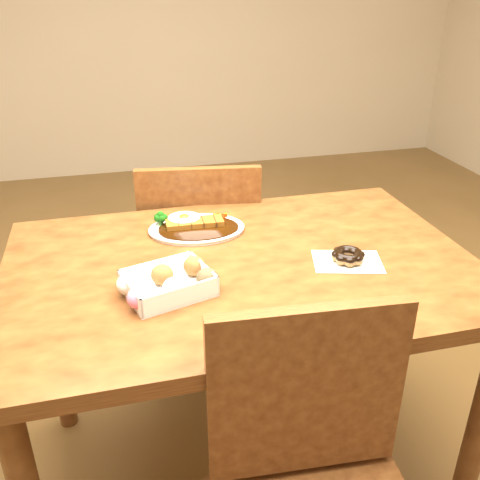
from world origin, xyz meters
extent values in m
plane|color=brown|center=(0.00, 0.00, 0.00)|extent=(6.00, 6.00, 0.00)
cube|color=#46200E|center=(0.00, 0.00, 0.73)|extent=(1.20, 0.80, 0.04)
cylinder|color=#46200E|center=(0.54, -0.34, 0.35)|extent=(0.06, 0.06, 0.71)
cylinder|color=#46200E|center=(-0.54, 0.34, 0.35)|extent=(0.06, 0.06, 0.71)
cylinder|color=#46200E|center=(0.54, 0.34, 0.35)|extent=(0.06, 0.06, 0.71)
cube|color=#46200E|center=(-0.01, 0.60, 0.43)|extent=(0.48, 0.48, 0.04)
cylinder|color=#46200E|center=(0.18, 0.74, 0.21)|extent=(0.04, 0.04, 0.41)
cylinder|color=#46200E|center=(-0.15, 0.79, 0.21)|extent=(0.04, 0.04, 0.41)
cylinder|color=#46200E|center=(0.13, 0.41, 0.21)|extent=(0.04, 0.04, 0.41)
cylinder|color=#46200E|center=(-0.20, 0.46, 0.21)|extent=(0.04, 0.04, 0.41)
cube|color=#46200E|center=(-0.04, 0.41, 0.67)|extent=(0.40, 0.09, 0.40)
cube|color=#46200E|center=(0.03, -0.41, 0.67)|extent=(0.40, 0.06, 0.40)
ellipsoid|color=white|center=(-0.08, 0.21, 0.76)|extent=(0.29, 0.22, 0.01)
ellipsoid|color=black|center=(-0.08, 0.20, 0.76)|extent=(0.24, 0.18, 0.01)
cube|color=#6B380C|center=(-0.08, 0.22, 0.77)|extent=(0.16, 0.06, 0.02)
ellipsoid|color=white|center=(-0.11, 0.24, 0.78)|extent=(0.10, 0.09, 0.01)
ellipsoid|color=#FFB214|center=(-0.11, 0.24, 0.79)|extent=(0.03, 0.03, 0.02)
cube|color=white|center=(-0.20, -0.10, 0.78)|extent=(0.22, 0.19, 0.05)
ellipsoid|color=pink|center=(-0.27, -0.16, 0.78)|extent=(0.05, 0.05, 0.05)
ellipsoid|color=beige|center=(-0.19, -0.13, 0.78)|extent=(0.05, 0.05, 0.05)
ellipsoid|color=black|center=(-0.11, -0.11, 0.78)|extent=(0.05, 0.05, 0.05)
ellipsoid|color=beige|center=(-0.29, -0.09, 0.78)|extent=(0.05, 0.05, 0.05)
ellipsoid|color=brown|center=(-0.21, -0.07, 0.78)|extent=(0.05, 0.05, 0.05)
ellipsoid|color=brown|center=(-0.13, -0.04, 0.78)|extent=(0.05, 0.05, 0.05)
cube|color=silver|center=(0.26, -0.07, 0.75)|extent=(0.20, 0.16, 0.00)
torus|color=olive|center=(0.26, -0.07, 0.77)|extent=(0.10, 0.10, 0.03)
torus|color=black|center=(0.26, -0.07, 0.77)|extent=(0.09, 0.09, 0.02)
camera|label=1|loc=(-0.30, -1.17, 1.41)|focal=40.00mm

